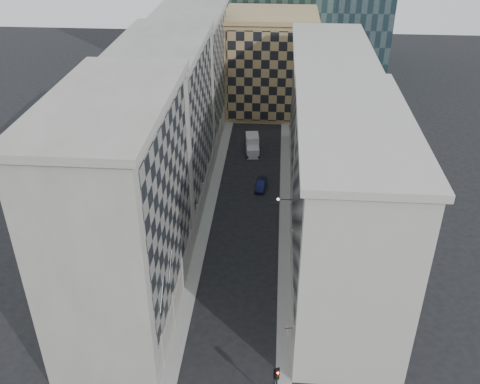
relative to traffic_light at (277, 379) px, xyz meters
The scene contains 14 objects.
sidewalk_west 32.13m from the traffic_light, 107.84° to the left, with size 1.50×100.00×0.15m, color gray.
sidewalk_east 30.61m from the traffic_light, 88.68° to the left, with size 1.50×100.00×0.15m, color gray.
bldg_left_a 21.06m from the traffic_light, 143.44° to the left, with size 10.80×22.80×23.70m.
bldg_left_b 37.72m from the traffic_light, 114.77° to the left, with size 10.80×22.80×22.70m.
bldg_left_c 58.05m from the traffic_light, 105.55° to the left, with size 10.80×22.80×21.70m.
bldg_right_a 18.15m from the traffic_light, 67.71° to the left, with size 10.80×26.80×20.70m.
bldg_right_b 43.43m from the traffic_light, 81.50° to the left, with size 10.80×28.80×19.70m.
tan_block 68.67m from the traffic_light, 92.14° to the left, with size 16.80×14.80×18.80m.
flagpoles_left 13.18m from the traffic_light, 148.34° to the left, with size 0.10×6.33×2.33m.
bracket_lamp 24.63m from the traffic_light, 90.40° to the left, with size 1.98×0.36×0.36m.
traffic_light is the anchor object (origin of this frame).
box_truck 49.82m from the traffic_light, 95.54° to the left, with size 2.63×5.34×2.82m.
dark_car 37.69m from the traffic_light, 94.39° to the left, with size 1.39×3.99×1.31m, color #10133C.
shop_sign 5.12m from the traffic_light, 80.18° to the left, with size 0.87×0.76×0.85m.
Camera 1 is at (3.75, -31.44, 39.99)m, focal length 40.00 mm.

